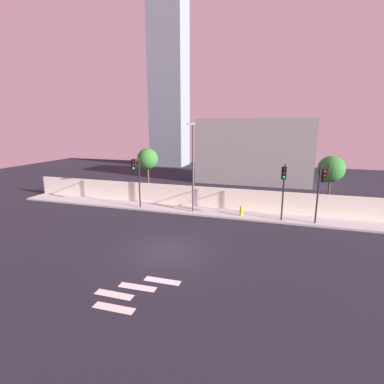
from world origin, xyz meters
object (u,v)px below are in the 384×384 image
traffic_light_center (136,172)px  roadside_tree_midleft (331,169)px  street_lamp_curbside (193,161)px  fire_hydrant (241,210)px  roadside_tree_leftmost (148,159)px  traffic_light_left (321,183)px  traffic_light_right (284,181)px

traffic_light_center → roadside_tree_midleft: bearing=14.8°
street_lamp_curbside → roadside_tree_midleft: 11.37m
street_lamp_curbside → roadside_tree_midleft: street_lamp_curbside is taller
fire_hydrant → roadside_tree_leftmost: (-9.75, 3.23, 3.47)m
roadside_tree_leftmost → roadside_tree_midleft: 16.52m
traffic_light_left → street_lamp_curbside: bearing=175.2°
traffic_light_center → roadside_tree_midleft: (15.61, 4.12, 0.38)m
traffic_light_left → roadside_tree_leftmost: bearing=164.2°
traffic_light_center → street_lamp_curbside: 4.98m
roadside_tree_midleft → street_lamp_curbside: bearing=-162.0°
traffic_light_center → fire_hydrant: size_ratio=5.57×
traffic_light_center → roadside_tree_leftmost: (-0.91, 4.12, 0.64)m
traffic_light_right → roadside_tree_leftmost: roadside_tree_leftmost is taller
traffic_light_left → traffic_light_center: bearing=179.2°
traffic_light_left → street_lamp_curbside: 9.70m
traffic_light_left → roadside_tree_leftmost: 15.94m
traffic_light_right → roadside_tree_midleft: roadside_tree_midleft is taller
traffic_light_right → roadside_tree_leftmost: 13.53m
traffic_light_center → traffic_light_left: bearing=-0.8°
traffic_light_left → roadside_tree_midleft: (1.19, 4.33, 0.43)m
traffic_light_center → traffic_light_right: 11.92m
traffic_light_left → traffic_light_center: traffic_light_center is taller
traffic_light_right → fire_hydrant: traffic_light_right is taller
traffic_light_left → roadside_tree_leftmost: roadside_tree_leftmost is taller
traffic_light_center → street_lamp_curbside: size_ratio=0.60×
street_lamp_curbside → roadside_tree_leftmost: street_lamp_curbside is taller
traffic_light_center → fire_hydrant: 9.32m
traffic_light_left → traffic_light_center: 14.42m
traffic_light_left → fire_hydrant: bearing=168.8°
traffic_light_center → roadside_tree_leftmost: 4.27m
roadside_tree_midleft → traffic_light_center: bearing=-165.2°
traffic_light_right → roadside_tree_leftmost: (-12.84, 4.21, 0.71)m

